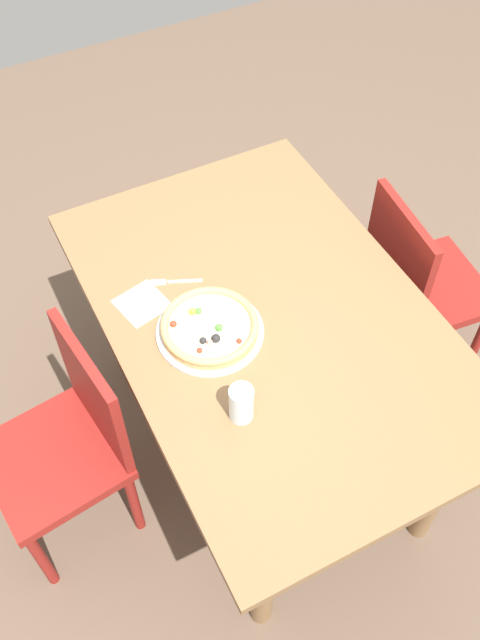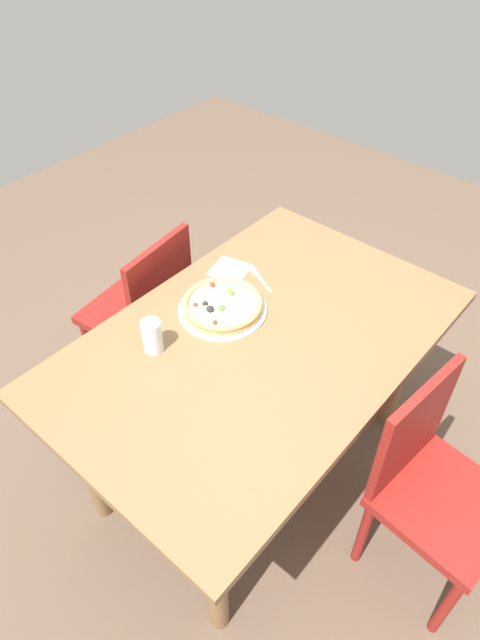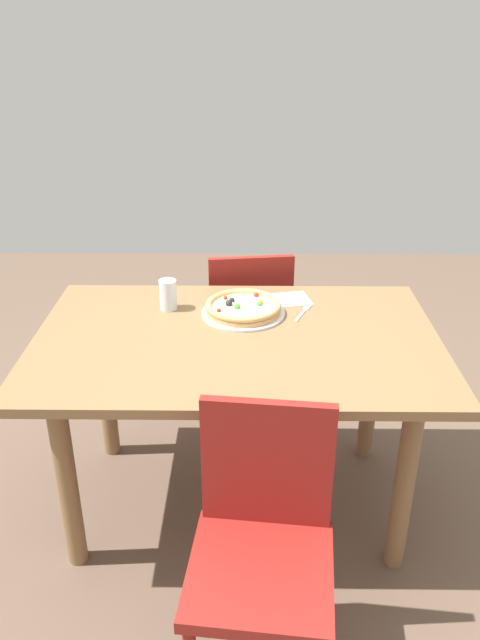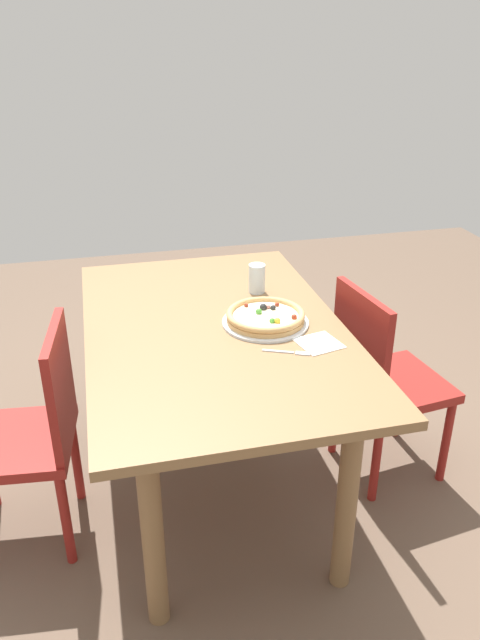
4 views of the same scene
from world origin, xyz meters
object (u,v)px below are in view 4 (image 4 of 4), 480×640
object	(u,v)px
chair_near	(33,431)
chair_far	(382,377)
dining_table	(215,351)
drinking_glass	(257,278)
napkin	(319,343)
pizza	(266,316)
plate	(265,322)
fork	(290,352)

from	to	relation	value
chair_near	chair_far	size ratio (longest dim) A/B	1.00
dining_table	drinking_glass	size ratio (longest dim) A/B	12.13
chair_far	napkin	distance (m)	0.50
pizza	chair_far	bearing A→B (deg)	87.85
drinking_glass	napkin	size ratio (longest dim) A/B	0.86
plate	fork	size ratio (longest dim) A/B	2.06
dining_table	chair_far	xyz separation A→B (m)	(0.04, 0.69, -0.19)
fork	napkin	distance (m)	0.12
plate	napkin	world-z (taller)	plate
napkin	dining_table	bearing A→B (deg)	-123.90
plate	napkin	bearing A→B (deg)	35.20
dining_table	napkin	xyz separation A→B (m)	(0.22, 0.33, 0.11)
pizza	drinking_glass	world-z (taller)	drinking_glass
chair_near	napkin	xyz separation A→B (m)	(0.14, 1.02, 0.30)
fork	pizza	bearing A→B (deg)	118.65
drinking_glass	chair_far	bearing A→B (deg)	55.16
pizza	napkin	world-z (taller)	pizza
chair_near	plate	size ratio (longest dim) A/B	2.65
drinking_glass	napkin	world-z (taller)	drinking_glass
pizza	fork	distance (m)	0.24
chair_far	fork	size ratio (longest dim) A/B	5.45
fork	napkin	size ratio (longest dim) A/B	1.13
fork	chair_near	bearing A→B (deg)	-167.67
pizza	drinking_glass	size ratio (longest dim) A/B	2.43
dining_table	napkin	world-z (taller)	napkin
chair_near	chair_far	distance (m)	1.37
chair_far	drinking_glass	bearing A→B (deg)	-132.34
dining_table	chair_near	world-z (taller)	chair_near
pizza	plate	bearing A→B (deg)	-59.07
chair_near	drinking_glass	size ratio (longest dim) A/B	7.12
fork	drinking_glass	distance (m)	0.54
dining_table	plate	world-z (taller)	plate
chair_near	drinking_glass	xyz separation A→B (m)	(-0.36, 0.92, 0.36)
plate	drinking_glass	bearing A→B (deg)	171.14
chair_far	pizza	bearing A→B (deg)	-99.65
pizza	drinking_glass	distance (m)	0.30
dining_table	plate	bearing A→B (deg)	82.93
dining_table	plate	distance (m)	0.22
pizza	drinking_glass	xyz separation A→B (m)	(-0.29, 0.05, 0.03)
chair_near	drinking_glass	bearing A→B (deg)	-62.86
drinking_glass	napkin	xyz separation A→B (m)	(0.49, 0.09, -0.06)
chair_far	napkin	world-z (taller)	chair_far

